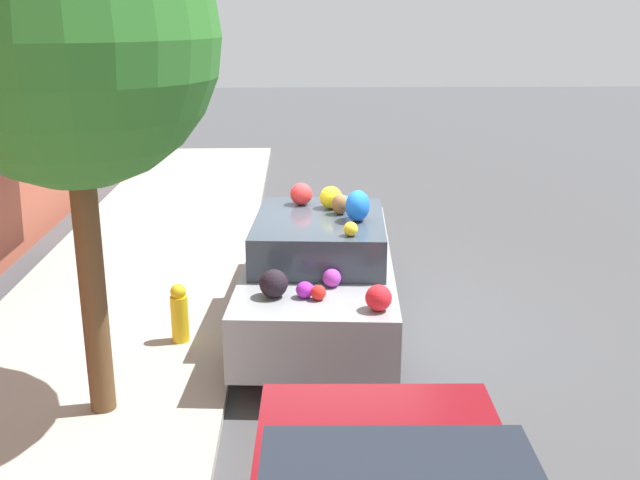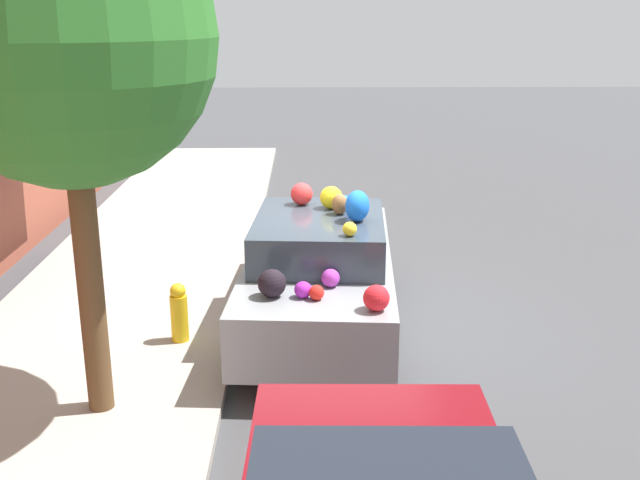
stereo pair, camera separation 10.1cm
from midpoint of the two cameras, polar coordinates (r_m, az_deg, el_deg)
name	(u,v)px [view 1 (the left image)]	position (r m, az deg, el deg)	size (l,w,h in m)	color
ground_plane	(328,326)	(9.39, 0.31, -6.59)	(60.00, 60.00, 0.00)	#424244
sidewalk_curb	(110,325)	(9.67, -16.00, -6.24)	(24.00, 3.20, 0.11)	#9E998E
street_tree	(69,39)	(6.76, -19.02, 14.25)	(2.54, 2.54, 4.73)	brown
fire_hydrant	(179,313)	(8.77, -10.99, -5.49)	(0.20, 0.20, 0.70)	gold
art_car	(320,269)	(9.07, -0.31, -2.23)	(4.37, 1.98, 1.82)	gray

